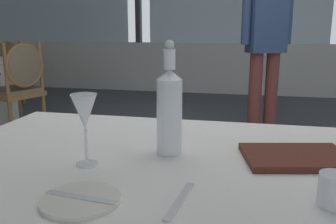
# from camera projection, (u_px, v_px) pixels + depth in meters

# --- Properties ---
(ground_plane) EXTENTS (13.96, 13.96, 0.00)m
(ground_plane) POSITION_uv_depth(u_px,v_px,m) (207.00, 198.00, 2.50)
(ground_plane) COLOR #4C5156
(window_wall_far) EXTENTS (10.62, 0.14, 2.83)m
(window_wall_far) POSITION_uv_depth(u_px,v_px,m) (236.00, 26.00, 6.08)
(window_wall_far) COLOR silver
(window_wall_far) RESTS_ON ground_plane
(side_plate) EXTENTS (0.18, 0.18, 0.01)m
(side_plate) POSITION_uv_depth(u_px,v_px,m) (81.00, 200.00, 0.84)
(side_plate) COLOR silver
(side_plate) RESTS_ON foreground_table
(butter_knife) EXTENTS (0.18, 0.04, 0.00)m
(butter_knife) POSITION_uv_depth(u_px,v_px,m) (81.00, 198.00, 0.84)
(butter_knife) COLOR silver
(butter_knife) RESTS_ON foreground_table
(dinner_fork) EXTENTS (0.04, 0.19, 0.00)m
(dinner_fork) POSITION_uv_depth(u_px,v_px,m) (180.00, 200.00, 0.84)
(dinner_fork) COLOR silver
(dinner_fork) RESTS_ON foreground_table
(water_bottle) EXTENTS (0.08, 0.08, 0.35)m
(water_bottle) POSITION_uv_depth(u_px,v_px,m) (168.00, 109.00, 1.13)
(water_bottle) COLOR white
(water_bottle) RESTS_ON foreground_table
(wine_glass) EXTENTS (0.07, 0.07, 0.21)m
(wine_glass) POSITION_uv_depth(u_px,v_px,m) (84.00, 114.00, 1.03)
(wine_glass) COLOR white
(wine_glass) RESTS_ON foreground_table
(water_tumbler) EXTENTS (0.07, 0.07, 0.07)m
(water_tumbler) POSITION_uv_depth(u_px,v_px,m) (335.00, 190.00, 0.81)
(water_tumbler) COLOR white
(water_tumbler) RESTS_ON foreground_table
(menu_book) EXTENTS (0.34, 0.27, 0.02)m
(menu_book) POSITION_uv_depth(u_px,v_px,m) (296.00, 157.00, 1.10)
(menu_book) COLOR #512319
(menu_book) RESTS_ON foreground_table
(dining_chair_1_0) EXTENTS (0.59, 0.63, 0.98)m
(dining_chair_1_0) POSITION_uv_depth(u_px,v_px,m) (18.00, 82.00, 3.76)
(dining_chair_1_0) COLOR olive
(dining_chair_1_0) RESTS_ON ground_plane
(dining_chair_1_1) EXTENTS (0.59, 0.54, 0.92)m
(dining_chair_1_1) POSITION_uv_depth(u_px,v_px,m) (4.00, 68.00, 5.34)
(dining_chair_1_1) COLOR olive
(dining_chair_1_1) RESTS_ON ground_plane
(diner_person_0) EXTENTS (0.49, 0.33, 1.78)m
(diner_person_0) POSITION_uv_depth(u_px,v_px,m) (266.00, 37.00, 3.64)
(diner_person_0) COLOR brown
(diner_person_0) RESTS_ON ground_plane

